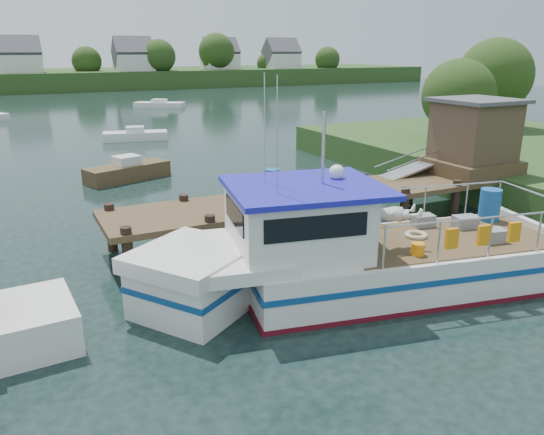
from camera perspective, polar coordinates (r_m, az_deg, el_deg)
name	(u,v)px	position (r m, az deg, el deg)	size (l,w,h in m)	color
ground_plane	(278,237)	(18.81, 0.69, -2.12)	(160.00, 160.00, 0.00)	#172926
far_shore	(54,76)	(98.54, -22.39, 13.92)	(140.00, 42.55, 9.22)	#2C4A1E
dock	(425,159)	(21.87, 16.17, 6.10)	(16.60, 3.00, 4.78)	#4E3C25
lobster_boat	(349,256)	(14.42, 8.27, -4.13)	(12.16, 5.43, 5.85)	silver
moored_rowboat	(128,171)	(27.99, -15.28, 4.86)	(4.49, 2.76, 1.24)	#4E3C25
moored_far	(159,104)	(62.96, -12.02, 11.81)	(5.72, 4.53, 0.94)	silver
moored_b	(135,135)	(40.30, -14.48, 8.56)	(4.77, 2.50, 1.00)	silver
moored_c	(425,130)	(42.81, 16.17, 9.03)	(7.91, 4.21, 1.19)	silver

